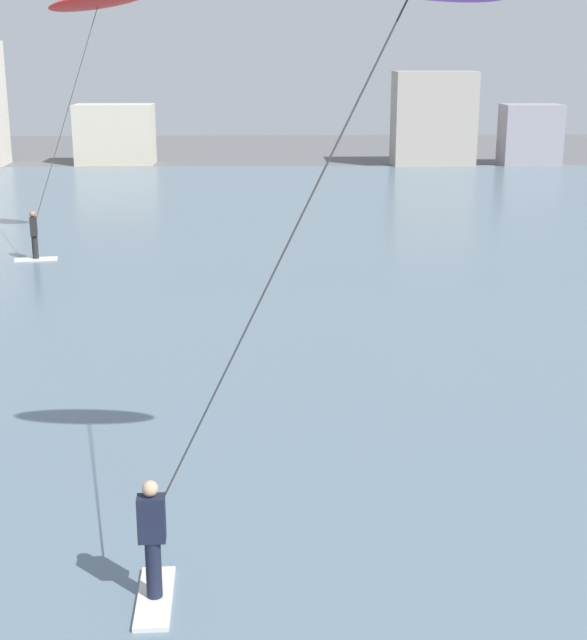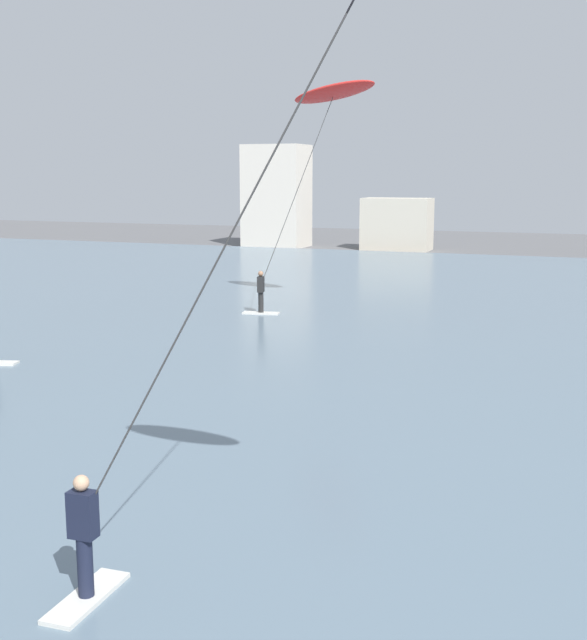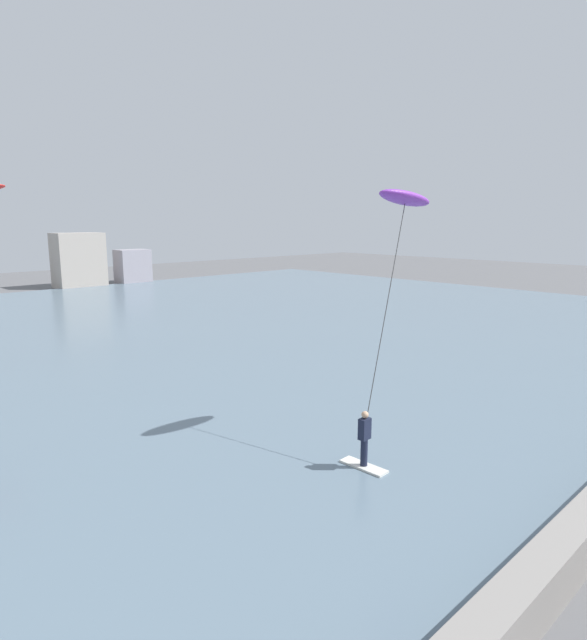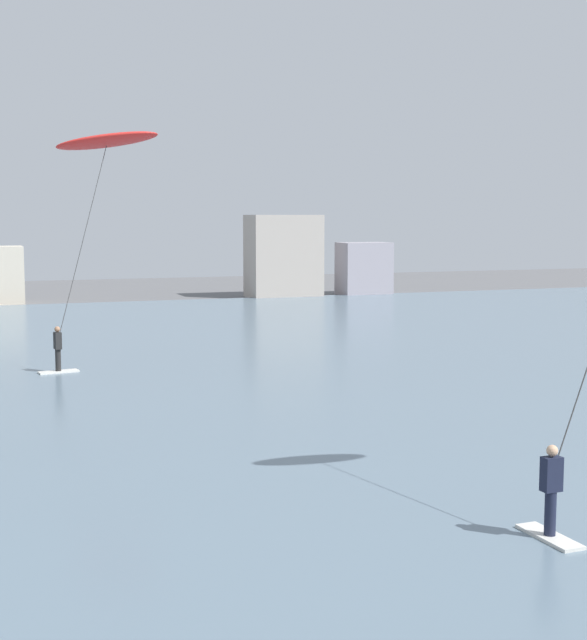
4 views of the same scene
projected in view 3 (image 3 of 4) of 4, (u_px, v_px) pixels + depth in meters
The scene contains 3 objects.
seawall_barrier at pixel (582, 535), 11.02m from camera, with size 60.00×0.70×1.02m, color gray.
water_bay at pixel (71, 345), 30.04m from camera, with size 84.00×52.00×0.10m, color slate.
kitesurfer_purple at pixel (400, 231), 16.30m from camera, with size 4.68×2.27×7.88m.
Camera 3 is at (-11.25, 1.03, 6.89)m, focal length 30.01 mm.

